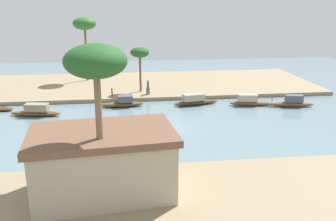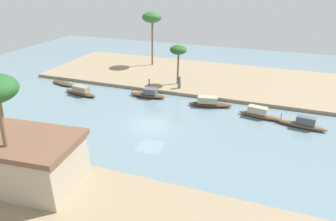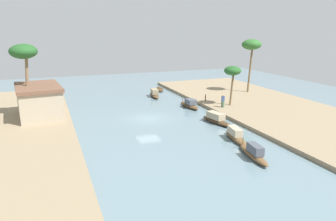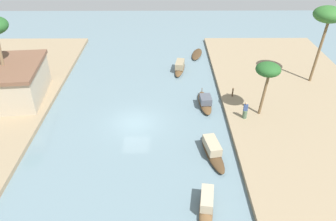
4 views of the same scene
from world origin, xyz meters
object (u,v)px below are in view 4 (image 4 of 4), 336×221
mooring_post (233,92)px  sampan_open_hull (197,54)px  palm_tree_left_far (328,16)px  riverside_building (18,81)px  sampan_with_tall_canopy (205,102)px  person_on_near_bank (245,112)px  sampan_with_red_awning (206,206)px  sampan_downstream_large (212,150)px  palm_tree_left_near (268,71)px  sampan_midstream (180,67)px

mooring_post → sampan_open_hull: bearing=12.9°
palm_tree_left_far → riverside_building: size_ratio=1.02×
mooring_post → sampan_with_tall_canopy: bearing=111.4°
person_on_near_bank → sampan_with_red_awning: bearing=67.6°
sampan_downstream_large → person_on_near_bank: 5.83m
sampan_downstream_large → sampan_with_tall_canopy: bearing=-12.1°
sampan_with_red_awning → palm_tree_left_near: 13.31m
sampan_with_red_awning → sampan_with_tall_canopy: (13.08, -1.24, -0.03)m
palm_tree_left_near → sampan_with_red_awning: bearing=150.6°
sampan_downstream_large → palm_tree_left_near: (5.39, -5.11, 4.32)m
sampan_downstream_large → person_on_near_bank: person_on_near_bank is taller
sampan_midstream → person_on_near_bank: person_on_near_bank is taller
sampan_with_red_awning → palm_tree_left_near: bearing=-20.8°
sampan_midstream → sampan_with_tall_canopy: size_ratio=1.08×
person_on_near_bank → palm_tree_left_near: 4.14m
palm_tree_left_near → palm_tree_left_far: bearing=-47.6°
sampan_downstream_large → mooring_post: (8.63, -3.06, 0.41)m
sampan_downstream_large → palm_tree_left_near: palm_tree_left_near is taller
sampan_midstream → person_on_near_bank: 12.23m
sampan_with_red_awning → sampan_midstream: same height
sampan_with_tall_canopy → palm_tree_left_far: bearing=-72.6°
palm_tree_left_near → palm_tree_left_far: 10.17m
person_on_near_bank → mooring_post: size_ratio=1.81×
mooring_post → palm_tree_left_near: size_ratio=0.18×
palm_tree_left_far → sampan_with_red_awning: bearing=142.7°
sampan_downstream_large → mooring_post: 9.16m
sampan_with_red_awning → sampan_open_hull: (25.70, -1.49, -0.27)m
sampan_with_tall_canopy → mooring_post: bearing=-71.5°
person_on_near_bank → sampan_downstream_large: bearing=54.8°
sampan_with_tall_canopy → palm_tree_left_far: 14.78m
palm_tree_left_near → sampan_downstream_large: bearing=136.5°
sampan_midstream → sampan_downstream_large: 15.72m
sampan_with_red_awning → palm_tree_left_far: (17.57, -13.40, 7.08)m
sampan_midstream → sampan_downstream_large: sampan_midstream is taller
sampan_open_hull → person_on_near_bank: person_on_near_bank is taller
riverside_building → palm_tree_left_near: bearing=-103.4°
mooring_post → palm_tree_left_far: bearing=-70.1°
mooring_post → palm_tree_left_far: 11.91m
sampan_with_red_awning → palm_tree_left_far: bearing=-28.8°
sampan_with_red_awning → riverside_building: size_ratio=0.59×
sampan_with_red_awning → mooring_post: 14.80m
mooring_post → sampan_with_red_awning: bearing=163.8°
sampan_midstream → sampan_open_hull: size_ratio=1.19×
palm_tree_left_near → sampan_open_hull: bearing=17.6°
sampan_downstream_large → riverside_building: riverside_building is taller
sampan_with_tall_canopy → sampan_downstream_large: sampan_with_tall_canopy is taller
sampan_midstream → sampan_with_tall_canopy: 8.38m
palm_tree_left_far → mooring_post: bearing=109.9°
sampan_with_red_awning → palm_tree_left_near: palm_tree_left_near is taller
sampan_open_hull → palm_tree_left_near: bearing=-148.7°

